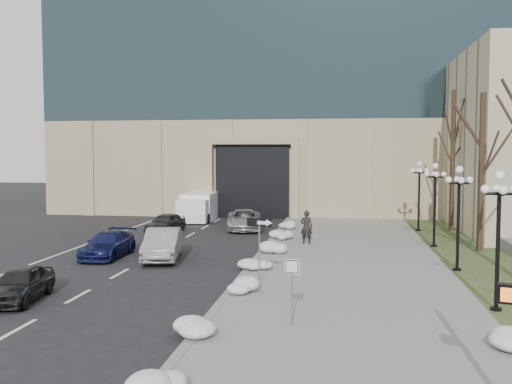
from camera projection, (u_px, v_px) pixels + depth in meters
ground at (213, 366)px, 14.32m from camera, size 160.00×160.00×0.00m
sidewalk at (348, 262)px, 27.61m from camera, size 9.00×40.00×0.12m
curb at (256, 259)px, 28.28m from camera, size 0.30×40.00×0.14m
grass_strip at (488, 266)px, 26.65m from camera, size 4.00×40.00×0.10m
office_tower at (290, 19)px, 56.32m from camera, size 40.00×24.70×36.00m
car_a at (21, 284)px, 20.54m from camera, size 1.99×3.85×1.25m
car_b at (163, 244)px, 28.46m from camera, size 2.50×4.89×1.54m
car_c at (108, 245)px, 29.12m from camera, size 1.88×4.47×1.29m
car_d at (244, 220)px, 39.32m from camera, size 3.20×5.39×1.40m
car_e at (166, 223)px, 37.93m from camera, size 2.13×4.06×1.32m
pedestrian at (306, 227)px, 32.60m from camera, size 0.75×0.53×1.92m
box_truck at (200, 207)px, 45.26m from camera, size 2.61×6.83×2.14m
one_way_sign at (263, 231)px, 22.17m from camera, size 1.04×0.33×2.79m
keep_sign at (292, 278)px, 17.18m from camera, size 0.46×0.13×2.16m
snow_clump_a at (171, 384)px, 12.46m from camera, size 1.10×1.60×0.36m
snow_clump_b at (203, 327)px, 16.50m from camera, size 1.10×1.60×0.36m
snow_clump_c at (237, 289)px, 21.15m from camera, size 1.10×1.60×0.36m
snow_clump_d at (257, 266)px, 25.42m from camera, size 1.10×1.60×0.36m
snow_clump_e at (273, 249)px, 29.72m from camera, size 1.10×1.60×0.36m
snow_clump_f at (282, 236)px, 34.48m from camera, size 1.10×1.60×0.36m
snow_clump_g at (289, 227)px, 38.76m from camera, size 1.10×1.60×0.36m
snow_clump_h at (504, 338)px, 15.57m from camera, size 1.10×1.60×0.36m
lamppost_a at (499, 222)px, 18.80m from camera, size 1.18×1.18×4.76m
lamppost_b at (459, 204)px, 25.21m from camera, size 1.18×1.18×4.76m
lamppost_c at (435, 194)px, 31.62m from camera, size 1.18×1.18×4.76m
lamppost_d at (419, 187)px, 38.03m from camera, size 1.18×1.18×4.76m
tree_mid at (482, 150)px, 30.14m from camera, size 3.20×3.20×8.50m
tree_far at (453, 140)px, 37.99m from camera, size 3.20×3.20×9.50m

